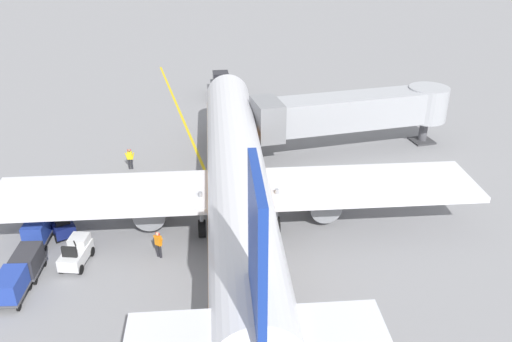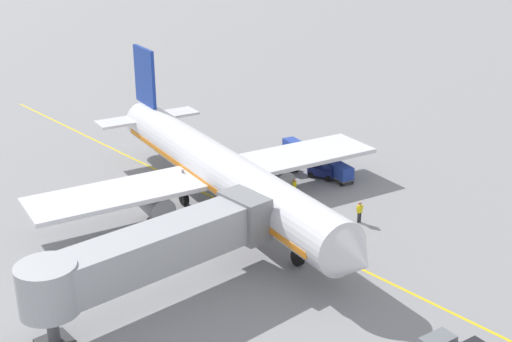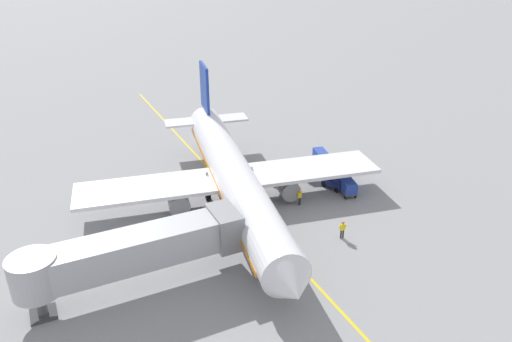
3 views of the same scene
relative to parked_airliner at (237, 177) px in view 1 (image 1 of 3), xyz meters
name	(u,v)px [view 1 (image 1 of 3)]	position (x,y,z in m)	size (l,w,h in m)	color
ground_plane	(230,230)	(-0.74, -1.02, -3.19)	(400.00, 400.00, 0.00)	gray
gate_lead_in_line	(230,230)	(-0.74, -1.02, -3.18)	(0.24, 80.00, 0.01)	gold
parked_airliner	(237,177)	(0.00, 0.00, 0.00)	(30.45, 37.19, 10.63)	silver
jet_bridge	(354,111)	(11.80, 8.55, 0.27)	(16.75, 3.50, 4.98)	#A8AAAF
pushback_tractor	(221,86)	(4.35, 25.47, -2.09)	(2.78, 4.66, 2.40)	slate
baggage_tug_lead	(61,223)	(-10.99, 1.42, -2.47)	(1.86, 2.73, 1.62)	navy
baggage_tug_trailing	(76,253)	(-9.99, -2.18, -2.47)	(2.00, 2.76, 1.62)	silver
baggage_cart_front	(55,207)	(-11.43, 3.20, -2.24)	(1.76, 2.98, 1.58)	#4C4C51
baggage_cart_second_in_train	(37,230)	(-12.27, 0.60, -2.24)	(1.76, 2.98, 1.58)	#4C4C51
baggage_cart_third_in_train	(27,261)	(-12.53, -2.68, -2.24)	(1.76, 2.98, 1.58)	#4C4C51
baggage_cart_tail_end	(11,285)	(-13.14, -4.72, -2.24)	(1.76, 2.98, 1.58)	#4C4C51
ground_crew_wing_walker	(142,198)	(-5.88, 2.88, -2.23)	(0.68, 0.41, 1.69)	#232328
ground_crew_loader	(158,243)	(-5.39, -2.81, -2.23)	(0.54, 0.61, 1.69)	#232328
ground_crew_marshaller	(130,158)	(-6.25, 9.68, -2.23)	(0.73, 0.31, 1.69)	#232328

